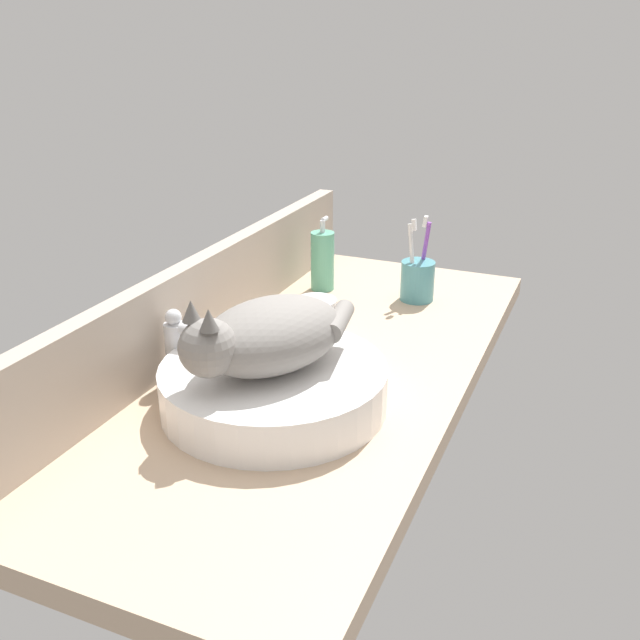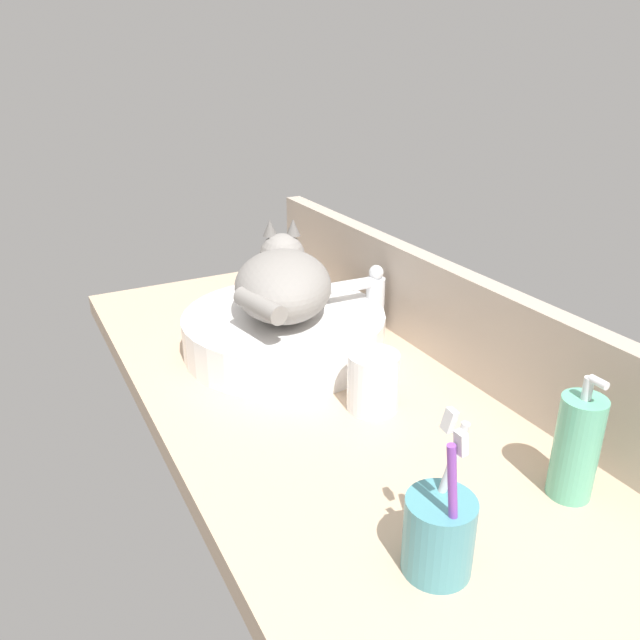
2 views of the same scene
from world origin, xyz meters
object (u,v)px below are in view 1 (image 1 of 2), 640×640
Objects in this scene: toothbrush_cup at (417,279)px; water_glass at (316,324)px; faucet at (181,345)px; soap_dispenser at (323,261)px; cat at (266,336)px; sink_basin at (274,386)px.

water_glass is (-30.58, 11.29, -0.64)cm from toothbrush_cup.
faucet reaches higher than water_glass.
water_glass is at bearing 159.74° from toothbrush_cup.
water_glass is at bearing -159.44° from soap_dispenser.
toothbrush_cup is 32.60cm from water_glass.
cat reaches higher than toothbrush_cup.
faucet is (0.82, 17.74, 3.71)cm from sink_basin.
toothbrush_cup is (55.29, -7.95, 1.18)cm from sink_basin.
soap_dispenser is 0.90× the size of toothbrush_cup.
faucet is at bearing 154.75° from toothbrush_cup.
cat is 18.27cm from faucet.
cat is at bearing -166.05° from soap_dispenser.
soap_dispenser reaches higher than faucet.
toothbrush_cup reaches higher than faucet.
cat is 2.21× the size of faucet.
cat is at bearing -96.93° from faucet.
sink_basin is 2.68× the size of faucet.
faucet is 0.73× the size of toothbrush_cup.
sink_basin is at bearing -92.64° from faucet.
faucet is at bearing 148.92° from water_glass.
toothbrush_cup is at bearing -20.26° from water_glass.
toothbrush_cup reaches higher than water_glass.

